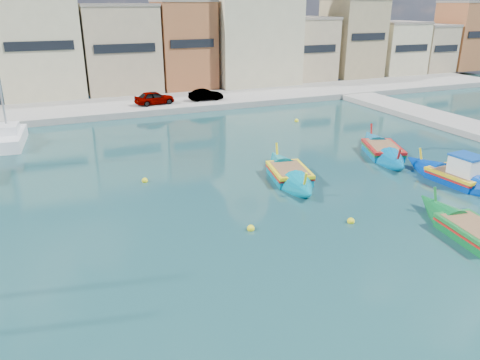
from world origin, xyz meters
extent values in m
plane|color=#153941|center=(0.00, 0.00, 0.00)|extent=(160.00, 160.00, 0.00)
cube|color=gray|center=(0.00, 32.00, 0.30)|extent=(80.00, 8.00, 0.60)
cube|color=beige|center=(-13.86, 39.12, 5.55)|extent=(7.88, 6.24, 9.89)
cube|color=black|center=(-13.86, 35.95, 6.04)|extent=(6.30, 0.10, 0.90)
cube|color=tan|center=(-5.74, 39.72, 5.09)|extent=(7.88, 7.44, 8.99)
cube|color=gray|center=(-5.74, 39.72, 9.74)|extent=(8.04, 7.59, 0.30)
cube|color=black|center=(-5.74, 35.95, 5.54)|extent=(6.30, 0.10, 0.90)
cube|color=#AB6035|center=(1.54, 39.07, 5.31)|extent=(6.17, 6.13, 9.43)
cube|color=gray|center=(1.54, 39.07, 10.18)|extent=(6.29, 6.26, 0.30)
cube|color=black|center=(1.54, 35.95, 5.78)|extent=(4.93, 0.10, 0.90)
cube|color=tan|center=(9.05, 39.85, 3.63)|extent=(7.31, 7.69, 6.05)
cube|color=gray|center=(9.05, 39.85, 6.80)|extent=(7.46, 7.85, 0.30)
cube|color=black|center=(9.05, 35.95, 3.93)|extent=(5.85, 0.10, 0.90)
cube|color=tan|center=(17.02, 39.65, 4.31)|extent=(7.54, 7.30, 7.41)
cube|color=gray|center=(17.02, 39.65, 8.16)|extent=(7.69, 7.45, 0.30)
cube|color=black|center=(17.02, 35.95, 4.68)|extent=(6.03, 0.10, 0.90)
cube|color=tan|center=(24.93, 39.49, 5.42)|extent=(6.36, 6.97, 9.63)
cube|color=black|center=(24.93, 35.95, 5.90)|extent=(5.09, 0.10, 0.90)
cube|color=beige|center=(32.15, 39.35, 3.93)|extent=(6.63, 6.70, 6.65)
cube|color=gray|center=(32.15, 39.35, 7.40)|extent=(6.76, 6.83, 0.30)
cube|color=black|center=(32.15, 35.95, 4.26)|extent=(5.30, 0.10, 0.90)
cube|color=tan|center=(38.26, 39.75, 3.70)|extent=(5.08, 7.51, 6.20)
cube|color=gray|center=(38.26, 39.75, 6.95)|extent=(5.18, 7.66, 0.30)
cube|color=black|center=(38.26, 35.95, 4.01)|extent=(4.06, 0.10, 0.90)
cube|color=#AB6035|center=(45.15, 39.00, 5.27)|extent=(7.79, 6.00, 9.33)
cube|color=gray|center=(45.15, 39.00, 10.08)|extent=(7.95, 6.12, 0.30)
cube|color=beige|center=(10.00, 40.00, 6.60)|extent=(10.00, 10.00, 12.00)
imported|color=#4C1919|center=(-4.22, 30.50, 1.25)|extent=(4.00, 2.02, 1.31)
imported|color=#4C1919|center=(1.07, 30.50, 1.17)|extent=(3.49, 1.31, 1.14)
cube|color=#0033A2|center=(7.54, 3.99, 0.19)|extent=(2.18, 3.22, 0.96)
cone|color=#0033A2|center=(7.31, 6.51, 0.24)|extent=(2.16, 3.01, 2.40)
cube|color=yellow|center=(7.54, 3.99, 0.59)|extent=(2.27, 3.39, 0.17)
cube|color=red|center=(7.54, 3.99, 0.42)|extent=(2.28, 3.28, 0.10)
cube|color=olive|center=(7.54, 3.99, 0.67)|extent=(1.87, 2.92, 0.06)
cylinder|color=yellow|center=(7.29, 6.76, 0.86)|extent=(0.17, 0.46, 1.04)
cube|color=white|center=(7.58, 3.54, 1.20)|extent=(1.48, 1.67, 1.05)
cube|color=#0F47A5|center=(7.58, 3.54, 1.78)|extent=(1.56, 1.79, 0.12)
cube|color=#006BA5|center=(6.99, 10.01, 0.21)|extent=(3.18, 3.91, 1.03)
cone|color=#006BA5|center=(8.05, 12.61, 0.26)|extent=(3.08, 3.68, 2.59)
cone|color=#006BA5|center=(5.94, 7.41, 0.26)|extent=(3.08, 3.68, 2.59)
cube|color=#B21613|center=(6.99, 10.01, 0.64)|extent=(3.32, 4.12, 0.18)
cube|color=#197F33|center=(6.99, 10.01, 0.45)|extent=(3.30, 4.01, 0.10)
cube|color=olive|center=(6.99, 10.01, 0.72)|extent=(2.78, 3.51, 0.06)
cylinder|color=#B21613|center=(8.15, 12.86, 0.92)|extent=(0.32, 0.50, 1.12)
cylinder|color=#B21613|center=(5.83, 7.15, 0.92)|extent=(0.32, 0.50, 1.12)
cube|color=#00819D|center=(-1.27, 8.35, 0.20)|extent=(2.60, 3.41, 1.01)
cone|color=#00819D|center=(-0.76, 10.84, 0.25)|extent=(2.56, 3.22, 2.51)
cone|color=#00819D|center=(-1.77, 5.86, 0.25)|extent=(2.56, 3.22, 2.51)
cube|color=yellow|center=(-1.27, 8.35, 0.63)|extent=(2.71, 3.59, 0.18)
cube|color=red|center=(-1.27, 8.35, 0.45)|extent=(2.71, 3.49, 0.10)
cube|color=olive|center=(-1.27, 8.35, 0.71)|extent=(2.24, 3.08, 0.06)
cylinder|color=yellow|center=(-0.71, 11.08, 0.91)|extent=(0.23, 0.50, 1.11)
cylinder|color=yellow|center=(-1.82, 5.62, 0.91)|extent=(0.23, 0.50, 1.11)
cube|color=#0A6E2F|center=(2.73, -1.63, 0.19)|extent=(2.33, 3.46, 0.95)
cone|color=#0A6E2F|center=(3.11, 1.02, 0.24)|extent=(2.29, 3.21, 2.40)
cube|color=#17752C|center=(2.73, -1.63, 0.59)|extent=(2.43, 3.65, 0.17)
cube|color=red|center=(2.73, -1.63, 0.42)|extent=(2.43, 3.53, 0.09)
cube|color=olive|center=(2.73, -1.63, 0.66)|extent=(2.01, 3.13, 0.06)
cylinder|color=#17752C|center=(3.15, 1.28, 0.85)|extent=(0.19, 0.46, 1.03)
cube|color=white|center=(-17.09, 22.90, 0.32)|extent=(2.66, 5.61, 1.19)
cone|color=white|center=(-16.78, 26.38, 0.32)|extent=(2.46, 3.29, 2.19)
cube|color=white|center=(-17.09, 22.90, 1.23)|extent=(1.81, 2.08, 0.64)
sphere|color=#FCF91A|center=(-6.14, 3.12, 0.08)|extent=(0.36, 0.36, 0.36)
sphere|color=#FCF91A|center=(-0.36, 8.86, 0.08)|extent=(0.36, 0.36, 0.36)
sphere|color=#FCF91A|center=(6.33, 20.97, 0.08)|extent=(0.36, 0.36, 0.36)
sphere|color=#FCF91A|center=(-9.37, 11.30, 0.08)|extent=(0.36, 0.36, 0.36)
sphere|color=#FCF91A|center=(-1.36, 1.96, 0.08)|extent=(0.36, 0.36, 0.36)
camera|label=1|loc=(-14.22, -14.74, 9.95)|focal=35.00mm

